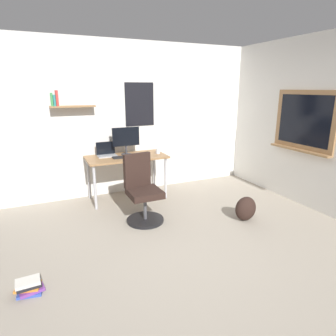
% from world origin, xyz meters
% --- Properties ---
extents(ground_plane, '(5.20, 5.20, 0.00)m').
position_xyz_m(ground_plane, '(0.00, 0.00, 0.00)').
color(ground_plane, '#9E9384').
rests_on(ground_plane, ground).
extents(wall_back, '(5.00, 0.30, 2.60)m').
position_xyz_m(wall_back, '(-0.00, 2.45, 1.30)').
color(wall_back, silver).
rests_on(wall_back, ground).
extents(desk, '(1.31, 0.65, 0.74)m').
position_xyz_m(desk, '(-0.08, 2.05, 0.66)').
color(desk, '#997047').
rests_on(desk, ground).
extents(office_chair, '(0.52, 0.53, 0.95)m').
position_xyz_m(office_chair, '(-0.14, 1.12, 0.41)').
color(office_chair, black).
rests_on(office_chair, ground).
extents(laptop, '(0.31, 0.21, 0.23)m').
position_xyz_m(laptop, '(-0.38, 2.20, 0.79)').
color(laptop, '#ADAFB5').
rests_on(laptop, desk).
extents(monitor_primary, '(0.46, 0.17, 0.46)m').
position_xyz_m(monitor_primary, '(-0.05, 2.15, 1.01)').
color(monitor_primary, '#38383D').
rests_on(monitor_primary, desk).
extents(keyboard, '(0.37, 0.13, 0.02)m').
position_xyz_m(keyboard, '(-0.15, 1.97, 0.75)').
color(keyboard, black).
rests_on(keyboard, desk).
extents(computer_mouse, '(0.10, 0.06, 0.03)m').
position_xyz_m(computer_mouse, '(0.13, 1.97, 0.75)').
color(computer_mouse, '#262628').
rests_on(computer_mouse, desk).
extents(coffee_mug, '(0.08, 0.08, 0.09)m').
position_xyz_m(coffee_mug, '(0.47, 2.02, 0.78)').
color(coffee_mug, silver).
rests_on(coffee_mug, desk).
extents(backpack, '(0.32, 0.22, 0.35)m').
position_xyz_m(backpack, '(1.18, 0.51, 0.18)').
color(backpack, black).
rests_on(backpack, ground).
extents(book_stack_on_floor, '(0.26, 0.21, 0.14)m').
position_xyz_m(book_stack_on_floor, '(-1.62, 0.09, 0.07)').
color(book_stack_on_floor, '#3851B2').
rests_on(book_stack_on_floor, ground).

